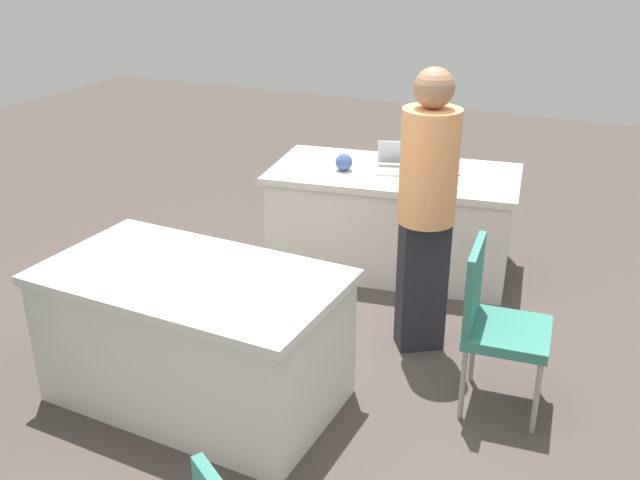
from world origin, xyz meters
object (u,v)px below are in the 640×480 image
Objects in this scene: table_foreground at (392,219)px; table_mid_left at (195,336)px; laptop_silver at (398,165)px; scissors_red at (449,177)px; chair_tucked_left at (495,318)px; person_presenter at (427,200)px; yarn_ball at (344,162)px.

table_foreground is 2.13m from table_mid_left.
table_foreground is at bearing 36.05° from laptop_silver.
scissors_red reaches higher than table_mid_left.
scissors_red is (-0.82, -2.11, 0.39)m from table_mid_left.
table_foreground is 2.06× the size of chair_tucked_left.
table_mid_left is 1.54m from person_presenter.
table_mid_left is 4.21× the size of laptop_silver.
laptop_silver reaches higher than table_foreground.
yarn_ball is (0.35, 0.15, 0.45)m from table_foreground.
table_mid_left is 12.84× the size of yarn_ball.
laptop_silver is 2.17× the size of scissors_red.
chair_tucked_left is 0.54× the size of person_presenter.
chair_tucked_left is at bearing 126.61° from table_foreground.
yarn_ball is at bearing -36.36° from scissors_red.
table_foreground is 0.43m from laptop_silver.
laptop_silver is (-0.43, -2.11, 0.42)m from table_mid_left.
person_presenter is 1.28m from yarn_ball.
scissors_red is at bearing -167.09° from yarn_ball.
table_mid_left is 2.20m from laptop_silver.
laptop_silver is 0.40m from yarn_ball.
scissors_red is (-0.39, -0.00, -0.04)m from laptop_silver.
table_foreground is at bearing -45.53° from scissors_red.
scissors_red is at bearing -160.67° from chair_tucked_left.
yarn_ball is at bearing -137.82° from chair_tucked_left.
chair_tucked_left is 1.97m from yarn_ball.
scissors_red is at bearing -176.26° from table_foreground.
person_presenter is at bearing 48.71° from scissors_red.
chair_tucked_left is at bearing 137.43° from yarn_ball.
chair_tucked_left is at bearing -157.44° from table_mid_left.
chair_tucked_left is 2.41× the size of laptop_silver.
table_foreground is 0.59m from yarn_ball.
table_mid_left is 1.75× the size of chair_tucked_left.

